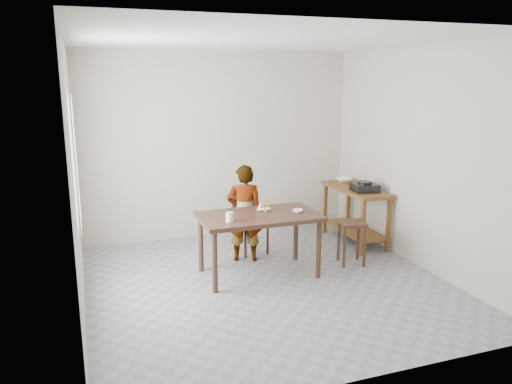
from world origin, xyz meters
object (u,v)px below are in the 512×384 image
object	(u,v)px
dining_table	(259,245)
stool	(351,243)
prep_counter	(355,215)
dining_chair	(251,224)
child	(244,213)

from	to	relation	value
dining_table	stool	distance (m)	1.24
dining_table	prep_counter	bearing A→B (deg)	22.15
dining_chair	prep_counter	bearing A→B (deg)	-10.60
dining_chair	stool	size ratio (longest dim) A/B	1.45
child	dining_chair	world-z (taller)	child
prep_counter	stool	xyz separation A→B (m)	(-0.49, -0.75, -0.12)
prep_counter	child	world-z (taller)	child
child	dining_chair	bearing A→B (deg)	-107.65
dining_chair	stool	distance (m)	1.35
dining_table	stool	bearing A→B (deg)	-2.52
stool	child	bearing A→B (deg)	155.05
dining_table	prep_counter	size ratio (longest dim) A/B	1.17
prep_counter	child	xyz separation A→B (m)	(-1.73, -0.18, 0.23)
dining_table	dining_chair	xyz separation A→B (m)	(0.17, 0.77, 0.03)
dining_table	child	xyz separation A→B (m)	(-0.01, 0.52, 0.25)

